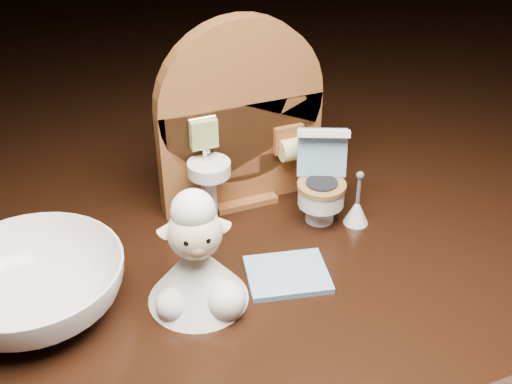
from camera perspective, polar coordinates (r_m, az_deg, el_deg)
backdrop_panel at (r=0.49m, az=-1.43°, el=5.87°), size 0.13×0.05×0.15m
toy_toilet at (r=0.49m, az=5.77°, el=0.58°), size 0.04×0.05×0.07m
bath_mat at (r=0.44m, az=2.81°, el=-7.33°), size 0.06×0.06×0.00m
toilet_brush at (r=0.49m, az=8.95°, el=-1.55°), size 0.02×0.02×0.05m
plush_lamb at (r=0.41m, az=-5.24°, el=-6.47°), size 0.07×0.07×0.09m
ceramic_bowl at (r=0.43m, az=-19.13°, el=-8.01°), size 0.15×0.15×0.04m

